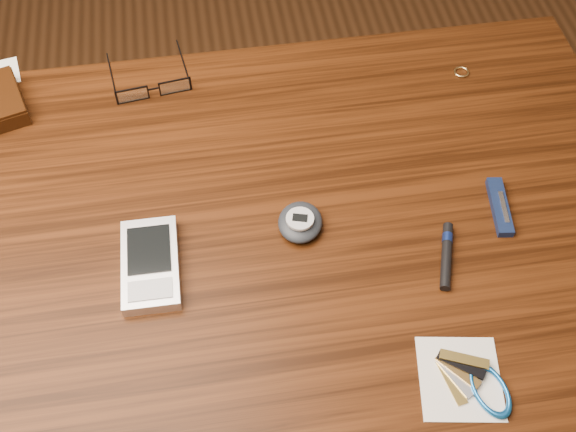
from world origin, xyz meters
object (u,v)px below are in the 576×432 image
pedometer (300,222)px  pocket_knife (500,207)px  pda_phone (150,264)px  desk (270,282)px  eyeglasses (153,88)px  notepad_keys (475,383)px

pedometer → pocket_knife: size_ratio=0.85×
pda_phone → pocket_knife: size_ratio=1.41×
desk → pocket_knife: 0.31m
pedometer → desk: bearing=-164.9°
desk → pedometer: size_ratio=13.39×
eyeglasses → notepad_keys: bearing=-57.3°
notepad_keys → pocket_knife: pocket_knife is taller
desk → eyeglasses: bearing=114.7°
eyeglasses → pda_phone: eyeglasses is taller
desk → notepad_keys: (0.19, -0.22, 0.11)m
pocket_knife → desk: bearing=180.0°
desk → pda_phone: 0.18m
pda_phone → pedometer: 0.19m
pedometer → pocket_knife: pedometer is taller
pocket_knife → pda_phone: bearing=-177.3°
pda_phone → pocket_knife: pda_phone is taller
pda_phone → pocket_knife: (0.44, 0.02, -0.00)m
pda_phone → pedometer: (0.18, 0.03, 0.00)m
eyeglasses → pocket_knife: 0.50m
notepad_keys → pda_phone: bearing=149.1°
pda_phone → pedometer: pedometer is taller
eyeglasses → notepad_keys: 0.59m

